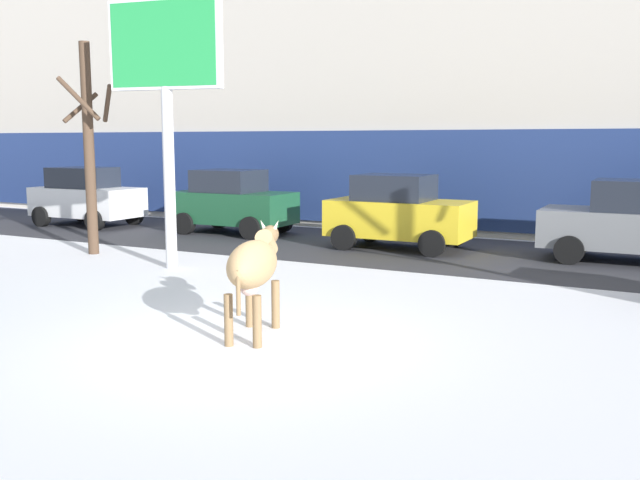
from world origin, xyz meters
TOP-DOWN VIEW (x-y plane):
  - ground_plane at (0.00, 0.00)m, footprint 120.00×120.00m
  - road_strip at (0.00, 8.70)m, footprint 60.00×5.60m
  - building_facade at (0.00, 14.77)m, footprint 44.00×6.10m
  - cow_tan at (-0.03, 0.49)m, footprint 0.98×1.93m
  - billboard at (-4.42, 4.03)m, footprint 2.52×0.60m
  - car_white_hatchback at (-11.64, 8.67)m, footprint 3.51×1.93m
  - car_darkgreen_hatchback at (-6.44, 9.26)m, footprint 3.51×1.93m
  - car_yellow_hatchback at (-1.09, 8.78)m, footprint 3.51×1.93m
  - pedestrian_near_billboard at (-8.37, 12.01)m, footprint 0.36×0.24m
  - pedestrian_far_left at (-6.17, 12.01)m, footprint 0.36×0.24m
  - bare_tree_left_lot at (-7.30, 4.66)m, footprint 1.31×1.38m

SIDE VIEW (x-z plane):
  - ground_plane at x=0.00m, z-range 0.00..0.00m
  - road_strip at x=0.00m, z-range 0.00..0.01m
  - pedestrian_near_billboard at x=-8.37m, z-range 0.01..1.74m
  - pedestrian_far_left at x=-6.17m, z-range 0.01..1.74m
  - car_white_hatchback at x=-11.64m, z-range 0.00..1.86m
  - car_darkgreen_hatchback at x=-6.44m, z-range 0.00..1.86m
  - car_yellow_hatchback at x=-1.09m, z-range 0.00..1.86m
  - cow_tan at x=-0.03m, z-range 0.22..1.76m
  - bare_tree_left_lot at x=-7.30m, z-range 0.14..5.11m
  - billboard at x=-4.42m, z-range 1.53..7.09m
  - building_facade at x=0.00m, z-range -0.02..12.98m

